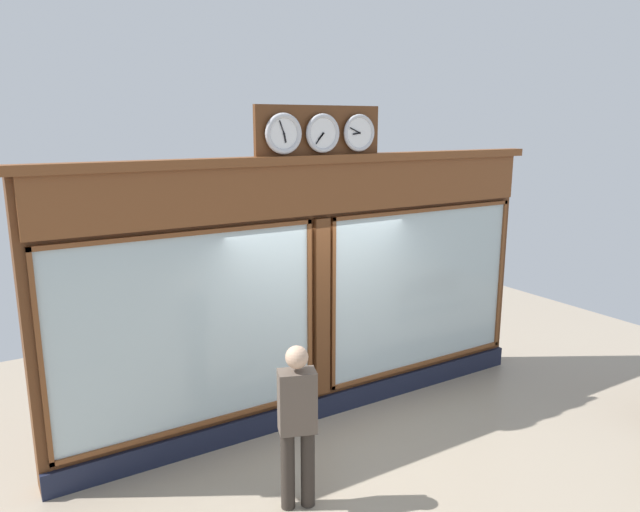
% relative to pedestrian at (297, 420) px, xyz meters
% --- Properties ---
extents(shop_facade, '(6.77, 0.42, 3.93)m').
position_rel_pedestrian_xyz_m(shop_facade, '(-1.15, -1.58, 0.78)').
color(shop_facade, '#5B3319').
rests_on(shop_facade, ground_plane).
extents(pedestrian, '(0.41, 0.33, 1.69)m').
position_rel_pedestrian_xyz_m(pedestrian, '(0.00, 0.00, 0.00)').
color(pedestrian, '#312A24').
rests_on(pedestrian, ground_plane).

